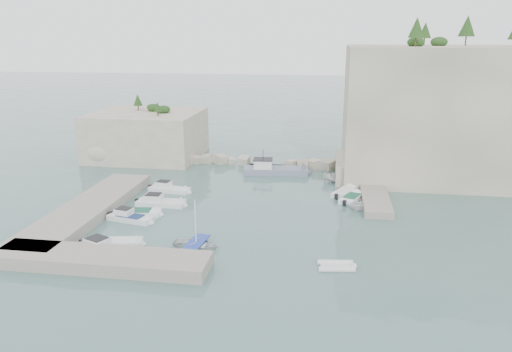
# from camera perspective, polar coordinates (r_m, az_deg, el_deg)

# --- Properties ---
(ground) EXTENTS (400.00, 400.00, 0.00)m
(ground) POSITION_cam_1_polar(r_m,az_deg,el_deg) (51.68, -1.02, -4.99)
(ground) COLOR #496E6A
(ground) RESTS_ON ground
(cliff_east) EXTENTS (26.00, 22.00, 17.00)m
(cliff_east) POSITION_cam_1_polar(r_m,az_deg,el_deg) (72.82, 20.51, 7.01)
(cliff_east) COLOR beige
(cliff_east) RESTS_ON ground
(cliff_terrace) EXTENTS (8.00, 10.00, 2.50)m
(cliff_terrace) POSITION_cam_1_polar(r_m,az_deg,el_deg) (67.97, 12.47, 0.83)
(cliff_terrace) COLOR beige
(cliff_terrace) RESTS_ON ground
(outcrop_west) EXTENTS (16.00, 14.00, 7.00)m
(outcrop_west) POSITION_cam_1_polar(r_m,az_deg,el_deg) (79.33, -12.32, 4.62)
(outcrop_west) COLOR beige
(outcrop_west) RESTS_ON ground
(quay_west) EXTENTS (5.00, 24.00, 1.10)m
(quay_west) POSITION_cam_1_polar(r_m,az_deg,el_deg) (55.92, -18.67, -3.62)
(quay_west) COLOR #9E9689
(quay_west) RESTS_ON ground
(quay_south) EXTENTS (18.00, 4.00, 1.10)m
(quay_south) POSITION_cam_1_polar(r_m,az_deg,el_deg) (43.38, -17.25, -9.14)
(quay_south) COLOR #9E9689
(quay_south) RESTS_ON ground
(ledge_east) EXTENTS (3.00, 16.00, 0.80)m
(ledge_east) POSITION_cam_1_polar(r_m,az_deg,el_deg) (60.57, 13.32, -1.88)
(ledge_east) COLOR #9E9689
(ledge_east) RESTS_ON ground
(breakwater) EXTENTS (28.00, 3.00, 1.40)m
(breakwater) POSITION_cam_1_polar(r_m,az_deg,el_deg) (72.41, 1.15, 1.67)
(breakwater) COLOR beige
(breakwater) RESTS_ON ground
(motorboat_a) EXTENTS (5.69, 2.36, 1.40)m
(motorboat_a) POSITION_cam_1_polar(r_m,az_deg,el_deg) (61.59, -9.85, -1.78)
(motorboat_a) COLOR white
(motorboat_a) RESTS_ON ground
(motorboat_b) EXTENTS (5.95, 2.04, 1.40)m
(motorboat_b) POSITION_cam_1_polar(r_m,az_deg,el_deg) (56.89, -10.80, -3.31)
(motorboat_b) COLOR silver
(motorboat_b) RESTS_ON ground
(motorboat_c) EXTENTS (5.15, 2.37, 0.70)m
(motorboat_c) POSITION_cam_1_polar(r_m,az_deg,el_deg) (54.29, -13.24, -4.39)
(motorboat_c) COLOR white
(motorboat_c) RESTS_ON ground
(motorboat_d) EXTENTS (5.53, 2.71, 1.40)m
(motorboat_d) POSITION_cam_1_polar(r_m,az_deg,el_deg) (52.87, -14.14, -5.00)
(motorboat_d) COLOR silver
(motorboat_d) RESTS_ON ground
(motorboat_e) EXTENTS (4.11, 2.24, 0.70)m
(motorboat_e) POSITION_cam_1_polar(r_m,az_deg,el_deg) (47.13, -15.02, -7.66)
(motorboat_e) COLOR silver
(motorboat_e) RESTS_ON ground
(motorboat_f) EXTENTS (6.40, 4.21, 1.40)m
(motorboat_f) POSITION_cam_1_polar(r_m,az_deg,el_deg) (45.87, -16.94, -8.48)
(motorboat_f) COLOR silver
(motorboat_f) RESTS_ON ground
(rowboat) EXTENTS (4.48, 3.42, 0.87)m
(rowboat) POSITION_cam_1_polar(r_m,az_deg,el_deg) (45.41, -6.84, -8.12)
(rowboat) COLOR white
(rowboat) RESTS_ON ground
(inflatable_dinghy) EXTENTS (3.39, 1.96, 0.44)m
(inflatable_dinghy) POSITION_cam_1_polar(r_m,az_deg,el_deg) (41.90, 9.12, -10.34)
(inflatable_dinghy) COLOR silver
(inflatable_dinghy) RESTS_ON ground
(tender_east_a) EXTENTS (3.90, 3.67, 1.65)m
(tender_east_a) POSITION_cam_1_polar(r_m,az_deg,el_deg) (55.65, 11.80, -3.80)
(tender_east_a) COLOR white
(tender_east_a) RESTS_ON ground
(tender_east_b) EXTENTS (3.30, 4.99, 0.70)m
(tender_east_b) POSITION_cam_1_polar(r_m,az_deg,el_deg) (58.57, 10.87, -2.75)
(tender_east_b) COLOR white
(tender_east_b) RESTS_ON ground
(tender_east_c) EXTENTS (3.48, 5.11, 0.70)m
(tender_east_c) POSITION_cam_1_polar(r_m,az_deg,el_deg) (60.67, 10.08, -2.06)
(tender_east_c) COLOR white
(tender_east_c) RESTS_ON ground
(tender_east_d) EXTENTS (4.03, 1.67, 1.53)m
(tender_east_d) POSITION_cam_1_polar(r_m,az_deg,el_deg) (65.36, 9.30, -0.73)
(tender_east_d) COLOR silver
(tender_east_d) RESTS_ON ground
(work_boat) EXTENTS (9.84, 3.87, 2.20)m
(work_boat) POSITION_cam_1_polar(r_m,az_deg,el_deg) (68.67, 2.26, 0.27)
(work_boat) COLOR slate
(work_boat) RESTS_ON ground
(rowboat_mast) EXTENTS (0.10, 0.10, 4.20)m
(rowboat_mast) POSITION_cam_1_polar(r_m,az_deg,el_deg) (44.45, -6.94, -5.13)
(rowboat_mast) COLOR white
(rowboat_mast) RESTS_ON rowboat
(vegetation) EXTENTS (53.48, 13.88, 13.40)m
(vegetation) POSITION_cam_1_polar(r_m,az_deg,el_deg) (72.68, 16.90, 14.79)
(vegetation) COLOR #1E4219
(vegetation) RESTS_ON ground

